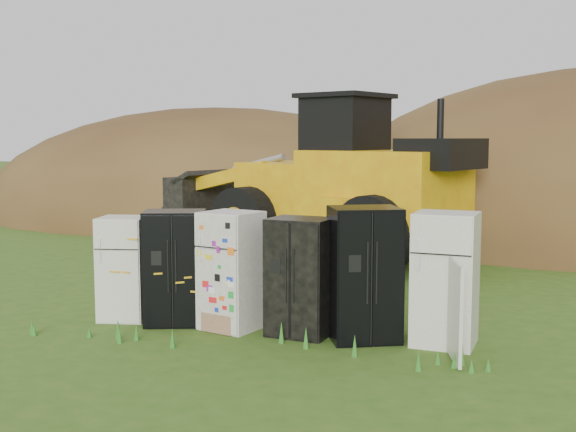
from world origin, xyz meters
name	(u,v)px	position (x,y,z in m)	size (l,w,h in m)	color
ground	(272,331)	(0.00, 0.00, 0.00)	(120.00, 120.00, 0.00)	#305416
fridge_leftmost	(124,268)	(-2.35, 0.04, 0.78)	(0.69, 0.66, 1.56)	silver
fridge_black_side	(175,267)	(-1.50, 0.03, 0.84)	(0.88, 0.69, 1.68)	black
fridge_sticker	(232,270)	(-0.60, 0.00, 0.85)	(0.76, 0.70, 1.69)	silver
fridge_dark_mid	(301,277)	(0.44, -0.04, 0.82)	(0.84, 0.68, 1.64)	black
fridge_black_right	(364,274)	(1.33, -0.03, 0.91)	(0.91, 0.76, 1.82)	black
fridge_open_door	(445,279)	(2.40, 0.04, 0.88)	(0.80, 0.74, 1.77)	silver
wheel_loader	(312,176)	(-1.16, 6.70, 1.85)	(7.66, 3.11, 3.71)	gold
dirt_mound_left	(216,214)	(-6.70, 14.42, 0.00)	(17.43, 13.07, 7.59)	#422815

